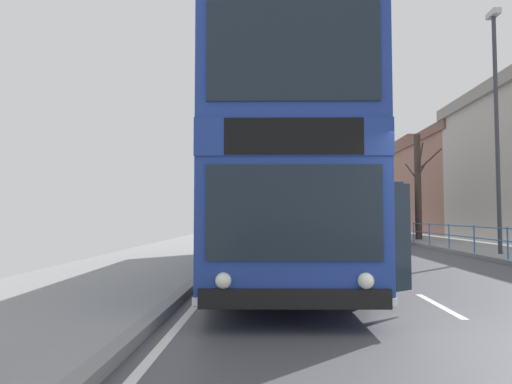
{
  "coord_description": "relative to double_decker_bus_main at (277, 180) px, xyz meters",
  "views": [
    {
      "loc": [
        -2.7,
        -4.79,
        1.46
      ],
      "look_at": [
        -3.0,
        3.41,
        1.9
      ],
      "focal_mm": 31.12,
      "sensor_mm": 36.0,
      "label": 1
    }
  ],
  "objects": [
    {
      "name": "background_building_02",
      "position": [
        19.67,
        40.58,
        2.66
      ],
      "size": [
        11.53,
        10.94,
        9.92
      ],
      "color": "#936656",
      "rests_on": "ground"
    },
    {
      "name": "background_bus_far_lane",
      "position": [
        5.37,
        16.63,
        -0.6
      ],
      "size": [
        2.78,
        9.92,
        3.17
      ],
      "color": "navy",
      "rests_on": "ground"
    },
    {
      "name": "street_lamp_far_side",
      "position": [
        7.73,
        4.74,
        2.71
      ],
      "size": [
        0.28,
        0.6,
        8.56
      ],
      "color": "#38383D",
      "rests_on": "ground"
    },
    {
      "name": "double_decker_bus_main",
      "position": [
        0.0,
        0.0,
        0.0
      ],
      "size": [
        3.4,
        11.12,
        4.45
      ],
      "color": "navy",
      "rests_on": "ground"
    },
    {
      "name": "background_building_01",
      "position": [
        15.86,
        28.02,
        1.73
      ],
      "size": [
        8.76,
        17.59,
        8.06
      ],
      "color": "#936656",
      "rests_on": "ground"
    },
    {
      "name": "ground",
      "position": [
        1.86,
        -6.11,
        -2.29
      ],
      "size": [
        15.8,
        140.0,
        0.2
      ],
      "color": "#4A4A4F"
    },
    {
      "name": "bare_tree_far_00",
      "position": [
        8.0,
        14.02,
        0.82
      ],
      "size": [
        2.16,
        2.04,
        5.85
      ],
      "color": "#423328",
      "rests_on": "ground"
    }
  ]
}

